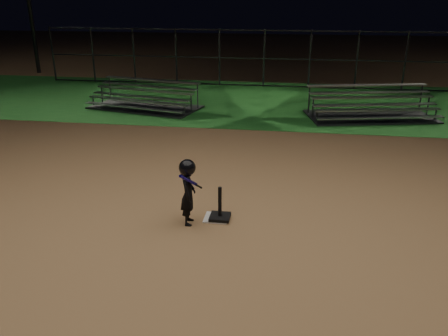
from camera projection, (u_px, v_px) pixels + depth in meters
The scene contains 8 objects.
ground at pixel (216, 218), 8.76m from camera, with size 80.00×80.00×0.00m, color #966D44.
grass_strip at pixel (258, 101), 17.98m from camera, with size 60.00×8.00×0.01m, color #1D5B1F.
home_plate at pixel (216, 218), 8.76m from camera, with size 0.45×0.45×0.02m, color beige.
batting_tee at pixel (220, 213), 8.67m from camera, with size 0.38×0.38×0.64m.
child_batter at pixel (188, 190), 8.35m from camera, with size 0.42×0.62×1.27m.
bleacher_left at pixel (145, 103), 16.86m from camera, with size 4.28×2.80×0.97m.
bleacher_right at pixel (371, 112), 15.59m from camera, with size 4.52×2.89×1.02m.
backstop_fence at pixel (264, 59), 20.30m from camera, with size 20.08×0.08×2.50m.
Camera 1 is at (1.30, -7.71, 4.07)m, focal length 36.76 mm.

